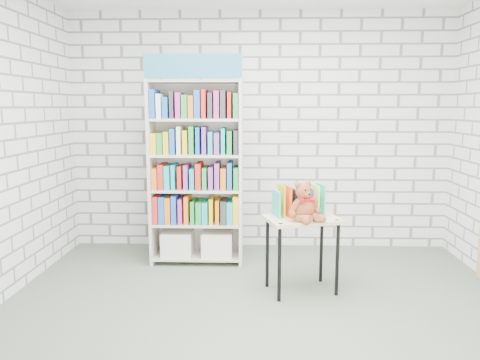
{
  "coord_description": "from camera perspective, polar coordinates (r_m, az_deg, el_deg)",
  "views": [
    {
      "loc": [
        -0.05,
        -3.61,
        1.7
      ],
      "look_at": [
        -0.2,
        0.95,
        0.98
      ],
      "focal_mm": 35.0,
      "sensor_mm": 36.0,
      "label": 1
    }
  ],
  "objects": [
    {
      "name": "teddy_bear",
      "position": [
        4.17,
        7.88,
        -3.03
      ],
      "size": [
        0.33,
        0.32,
        0.35
      ],
      "color": "brown",
      "rests_on": "display_table"
    },
    {
      "name": "display_table",
      "position": [
        4.32,
        7.58,
        -5.82
      ],
      "size": [
        0.75,
        0.61,
        0.7
      ],
      "color": "tan",
      "rests_on": "ground"
    },
    {
      "name": "table_books",
      "position": [
        4.37,
        7.13,
        -2.52
      ],
      "size": [
        0.49,
        0.32,
        0.27
      ],
      "color": "#2BBCA3",
      "rests_on": "display_table"
    },
    {
      "name": "ground",
      "position": [
        3.99,
        2.49,
        -16.25
      ],
      "size": [
        4.5,
        4.5,
        0.0
      ],
      "primitive_type": "plane",
      "color": "#515B4D",
      "rests_on": "ground"
    },
    {
      "name": "bookshelf",
      "position": [
        5.05,
        -5.31,
        1.1
      ],
      "size": [
        0.99,
        0.38,
        2.22
      ],
      "color": "beige",
      "rests_on": "ground"
    },
    {
      "name": "room_shell",
      "position": [
        3.61,
        2.68,
        10.32
      ],
      "size": [
        4.52,
        4.02,
        2.81
      ],
      "color": "silver",
      "rests_on": "ground"
    }
  ]
}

